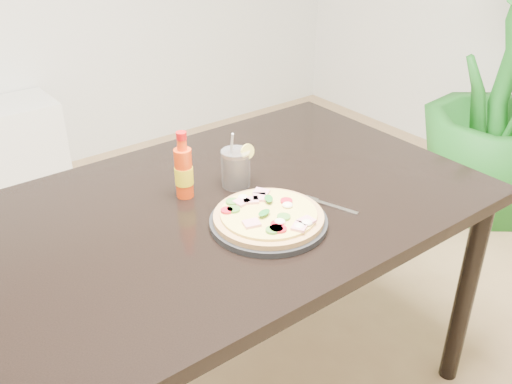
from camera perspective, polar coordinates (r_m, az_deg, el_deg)
dining_table at (r=1.61m, az=-2.60°, el=-3.41°), size 1.40×0.90×0.75m
plate at (r=1.46m, az=1.26°, el=-3.01°), size 0.30×0.30×0.02m
pizza at (r=1.45m, az=1.28°, el=-2.37°), size 0.28×0.28×0.03m
hot_sauce_bottle at (r=1.57m, az=-7.24°, el=2.05°), size 0.06×0.06×0.19m
cola_cup at (r=1.62m, az=-2.03°, el=2.33°), size 0.09×0.08×0.17m
fork at (r=1.56m, az=6.78°, el=-1.15°), size 0.08×0.18×0.00m
houseplant at (r=2.98m, az=23.73°, el=9.32°), size 1.00×1.00×1.29m
plant_pot at (r=3.18m, az=21.85°, el=0.31°), size 0.28×0.28×0.22m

